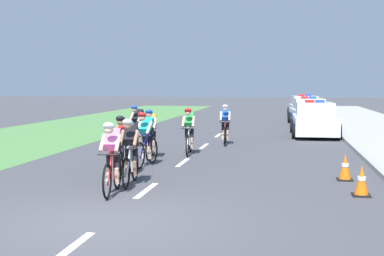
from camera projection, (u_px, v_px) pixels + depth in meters
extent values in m
plane|color=#424247|center=(105.00, 222.00, 8.52)|extent=(160.00, 160.00, 0.00)
cube|color=#9E9E99|center=(343.00, 137.00, 21.29)|extent=(0.16, 60.00, 0.13)
cube|color=#4C7F42|center=(46.00, 133.00, 23.67)|extent=(7.00, 60.00, 0.01)
cube|color=white|center=(70.00, 249.00, 7.12)|extent=(0.14, 1.60, 0.01)
cube|color=white|center=(146.00, 190.00, 11.04)|extent=(0.14, 1.60, 0.01)
cube|color=white|center=(183.00, 162.00, 14.96)|extent=(0.14, 1.60, 0.01)
cube|color=white|center=(204.00, 146.00, 18.88)|extent=(0.14, 1.60, 0.01)
cube|color=white|center=(218.00, 135.00, 22.80)|extent=(0.14, 1.60, 0.01)
torus|color=black|center=(107.00, 181.00, 10.19)|extent=(0.13, 0.72, 0.72)
cylinder|color=#99999E|center=(107.00, 181.00, 10.19)|extent=(0.07, 0.07, 0.06)
torus|color=black|center=(117.00, 172.00, 11.19)|extent=(0.13, 0.72, 0.72)
cylinder|color=#99999E|center=(117.00, 172.00, 11.19)|extent=(0.07, 0.07, 0.06)
cylinder|color=#B21919|center=(112.00, 151.00, 10.59)|extent=(0.10, 0.55, 0.04)
cylinder|color=#B21919|center=(110.00, 168.00, 10.45)|extent=(0.10, 0.48, 0.63)
cylinder|color=#B21919|center=(114.00, 164.00, 10.82)|extent=(0.04, 0.04, 0.65)
cylinder|color=black|center=(108.00, 155.00, 10.25)|extent=(0.42, 0.08, 0.03)
cube|color=black|center=(114.00, 148.00, 10.79)|extent=(0.13, 0.23, 0.05)
cube|color=pink|center=(112.00, 139.00, 10.65)|extent=(0.34, 0.58, 0.44)
cube|color=black|center=(114.00, 146.00, 10.78)|extent=(0.30, 0.23, 0.18)
cylinder|color=black|center=(117.00, 163.00, 10.75)|extent=(0.14, 0.23, 0.40)
cylinder|color=beige|center=(117.00, 176.00, 10.69)|extent=(0.11, 0.16, 0.36)
cylinder|color=black|center=(109.00, 163.00, 10.76)|extent=(0.13, 0.18, 0.40)
cylinder|color=beige|center=(108.00, 176.00, 10.70)|extent=(0.10, 0.13, 0.36)
cylinder|color=beige|center=(118.00, 143.00, 10.43)|extent=(0.12, 0.41, 0.35)
cylinder|color=beige|center=(102.00, 143.00, 10.45)|extent=(0.12, 0.41, 0.35)
sphere|color=beige|center=(109.00, 129.00, 10.33)|extent=(0.19, 0.19, 0.19)
ellipsoid|color=white|center=(109.00, 126.00, 10.31)|extent=(0.27, 0.34, 0.24)
torus|color=black|center=(126.00, 173.00, 11.13)|extent=(0.11, 0.72, 0.72)
cylinder|color=#99999E|center=(126.00, 173.00, 11.13)|extent=(0.07, 0.07, 0.06)
torus|color=black|center=(135.00, 166.00, 12.13)|extent=(0.11, 0.72, 0.72)
cylinder|color=#99999E|center=(135.00, 166.00, 12.13)|extent=(0.07, 0.07, 0.06)
cylinder|color=white|center=(130.00, 146.00, 11.53)|extent=(0.09, 0.55, 0.04)
cylinder|color=white|center=(129.00, 161.00, 11.39)|extent=(0.09, 0.48, 0.63)
cylinder|color=white|center=(132.00, 158.00, 11.76)|extent=(0.04, 0.04, 0.65)
cylinder|color=black|center=(127.00, 149.00, 11.19)|extent=(0.42, 0.07, 0.03)
cube|color=black|center=(132.00, 143.00, 11.73)|extent=(0.12, 0.23, 0.05)
cube|color=black|center=(131.00, 135.00, 11.59)|extent=(0.33, 0.58, 0.45)
cube|color=black|center=(132.00, 141.00, 11.72)|extent=(0.30, 0.23, 0.18)
cylinder|color=black|center=(135.00, 157.00, 11.69)|extent=(0.13, 0.23, 0.40)
cylinder|color=#9E7051|center=(135.00, 169.00, 11.63)|extent=(0.10, 0.16, 0.36)
cylinder|color=black|center=(128.00, 157.00, 11.70)|extent=(0.13, 0.18, 0.40)
cylinder|color=#9E7051|center=(127.00, 168.00, 11.65)|extent=(0.10, 0.13, 0.36)
cylinder|color=#9E7051|center=(136.00, 138.00, 11.37)|extent=(0.11, 0.41, 0.35)
cylinder|color=#9E7051|center=(122.00, 138.00, 11.39)|extent=(0.11, 0.41, 0.35)
sphere|color=#9E7051|center=(128.00, 125.00, 11.27)|extent=(0.19, 0.19, 0.19)
ellipsoid|color=white|center=(128.00, 123.00, 11.25)|extent=(0.26, 0.34, 0.24)
torus|color=black|center=(119.00, 164.00, 12.30)|extent=(0.07, 0.73, 0.72)
cylinder|color=#99999E|center=(119.00, 164.00, 12.30)|extent=(0.06, 0.06, 0.06)
torus|color=black|center=(129.00, 158.00, 13.28)|extent=(0.07, 0.73, 0.72)
cylinder|color=#99999E|center=(129.00, 158.00, 13.28)|extent=(0.06, 0.06, 0.06)
cylinder|color=black|center=(123.00, 140.00, 12.69)|extent=(0.06, 0.55, 0.04)
cylinder|color=black|center=(122.00, 154.00, 12.55)|extent=(0.06, 0.48, 0.63)
cylinder|color=black|center=(126.00, 151.00, 12.92)|extent=(0.04, 0.04, 0.65)
cylinder|color=black|center=(120.00, 143.00, 12.35)|extent=(0.42, 0.04, 0.03)
cube|color=black|center=(126.00, 138.00, 12.89)|extent=(0.11, 0.22, 0.05)
cube|color=red|center=(124.00, 130.00, 12.75)|extent=(0.30, 0.56, 0.46)
cube|color=black|center=(125.00, 136.00, 12.87)|extent=(0.29, 0.21, 0.18)
cylinder|color=black|center=(129.00, 150.00, 12.84)|extent=(0.12, 0.23, 0.40)
cylinder|color=#9E7051|center=(128.00, 161.00, 12.78)|extent=(0.10, 0.16, 0.36)
cylinder|color=black|center=(122.00, 150.00, 12.87)|extent=(0.12, 0.17, 0.40)
cylinder|color=#9E7051|center=(121.00, 161.00, 12.81)|extent=(0.09, 0.13, 0.36)
cylinder|color=#9E7051|center=(128.00, 133.00, 12.52)|extent=(0.09, 0.40, 0.35)
cylinder|color=#9E7051|center=(116.00, 133.00, 12.56)|extent=(0.09, 0.40, 0.35)
sphere|color=#9E7051|center=(121.00, 122.00, 12.43)|extent=(0.19, 0.19, 0.19)
ellipsoid|color=black|center=(121.00, 119.00, 12.41)|extent=(0.24, 0.32, 0.24)
torus|color=black|center=(140.00, 155.00, 13.84)|extent=(0.12, 0.72, 0.72)
cylinder|color=#99999E|center=(140.00, 155.00, 13.84)|extent=(0.07, 0.07, 0.06)
torus|color=black|center=(153.00, 151.00, 14.79)|extent=(0.12, 0.72, 0.72)
cylinder|color=#99999E|center=(153.00, 151.00, 14.79)|extent=(0.07, 0.07, 0.06)
cylinder|color=#1E1E99|center=(146.00, 134.00, 14.22)|extent=(0.10, 0.55, 0.04)
cylinder|color=#1E1E99|center=(143.00, 146.00, 14.08)|extent=(0.09, 0.48, 0.63)
cylinder|color=#1E1E99|center=(148.00, 144.00, 14.44)|extent=(0.04, 0.04, 0.65)
cylinder|color=black|center=(141.00, 136.00, 13.89)|extent=(0.42, 0.07, 0.03)
cube|color=black|center=(148.00, 132.00, 14.41)|extent=(0.12, 0.23, 0.05)
cube|color=#19B2B7|center=(147.00, 125.00, 14.27)|extent=(0.34, 0.57, 0.46)
cube|color=black|center=(148.00, 131.00, 14.40)|extent=(0.30, 0.23, 0.18)
cylinder|color=black|center=(151.00, 143.00, 14.35)|extent=(0.13, 0.23, 0.40)
cylinder|color=beige|center=(150.00, 153.00, 14.30)|extent=(0.11, 0.16, 0.36)
cylinder|color=black|center=(145.00, 143.00, 14.40)|extent=(0.13, 0.18, 0.40)
cylinder|color=beige|center=(144.00, 153.00, 14.35)|extent=(0.10, 0.13, 0.36)
cylinder|color=beige|center=(149.00, 128.00, 14.03)|extent=(0.12, 0.41, 0.35)
cylinder|color=beige|center=(138.00, 128.00, 14.12)|extent=(0.12, 0.41, 0.35)
sphere|color=beige|center=(142.00, 117.00, 13.97)|extent=(0.19, 0.19, 0.19)
ellipsoid|color=red|center=(142.00, 115.00, 13.95)|extent=(0.26, 0.34, 0.24)
torus|color=black|center=(148.00, 148.00, 15.32)|extent=(0.11, 0.72, 0.72)
cylinder|color=#99999E|center=(148.00, 148.00, 15.32)|extent=(0.07, 0.07, 0.06)
torus|color=black|center=(153.00, 145.00, 16.31)|extent=(0.11, 0.72, 0.72)
cylinder|color=#99999E|center=(153.00, 145.00, 16.31)|extent=(0.07, 0.07, 0.06)
cylinder|color=#1E1E99|center=(150.00, 129.00, 15.72)|extent=(0.09, 0.55, 0.04)
cylinder|color=#1E1E99|center=(149.00, 140.00, 15.58)|extent=(0.09, 0.48, 0.63)
cylinder|color=#1E1E99|center=(151.00, 138.00, 15.95)|extent=(0.04, 0.04, 0.65)
cylinder|color=black|center=(148.00, 131.00, 15.38)|extent=(0.42, 0.07, 0.03)
cube|color=black|center=(151.00, 127.00, 15.92)|extent=(0.12, 0.23, 0.05)
cube|color=orange|center=(151.00, 121.00, 15.78)|extent=(0.33, 0.58, 0.44)
cube|color=black|center=(151.00, 126.00, 15.90)|extent=(0.30, 0.23, 0.18)
cylinder|color=black|center=(154.00, 137.00, 15.88)|extent=(0.13, 0.23, 0.40)
cylinder|color=beige|center=(154.00, 146.00, 15.82)|extent=(0.10, 0.16, 0.36)
cylinder|color=black|center=(148.00, 137.00, 15.89)|extent=(0.13, 0.18, 0.40)
cylinder|color=beige|center=(148.00, 146.00, 15.83)|extent=(0.10, 0.13, 0.36)
cylinder|color=beige|center=(155.00, 124.00, 15.55)|extent=(0.11, 0.41, 0.35)
cylinder|color=beige|center=(144.00, 123.00, 15.58)|extent=(0.11, 0.41, 0.35)
sphere|color=beige|center=(149.00, 114.00, 15.46)|extent=(0.19, 0.19, 0.19)
ellipsoid|color=blue|center=(149.00, 112.00, 15.44)|extent=(0.26, 0.34, 0.24)
torus|color=black|center=(187.00, 145.00, 16.15)|extent=(0.10, 0.73, 0.72)
cylinder|color=#99999E|center=(187.00, 145.00, 16.15)|extent=(0.06, 0.06, 0.06)
torus|color=black|center=(191.00, 142.00, 17.14)|extent=(0.10, 0.73, 0.72)
cylinder|color=#99999E|center=(191.00, 142.00, 17.14)|extent=(0.06, 0.06, 0.06)
cylinder|color=white|center=(189.00, 127.00, 16.55)|extent=(0.08, 0.55, 0.04)
cylinder|color=white|center=(188.00, 138.00, 16.40)|extent=(0.08, 0.48, 0.63)
cylinder|color=white|center=(189.00, 136.00, 16.77)|extent=(0.04, 0.04, 0.65)
cylinder|color=black|center=(188.00, 129.00, 16.20)|extent=(0.42, 0.06, 0.03)
cube|color=black|center=(189.00, 125.00, 16.74)|extent=(0.12, 0.23, 0.05)
cube|color=green|center=(189.00, 119.00, 16.60)|extent=(0.32, 0.56, 0.46)
cube|color=black|center=(189.00, 124.00, 16.73)|extent=(0.29, 0.22, 0.18)
cylinder|color=black|center=(192.00, 135.00, 16.70)|extent=(0.13, 0.23, 0.40)
cylinder|color=beige|center=(192.00, 143.00, 16.64)|extent=(0.10, 0.16, 0.36)
cylinder|color=black|center=(187.00, 135.00, 16.72)|extent=(0.12, 0.18, 0.40)
cylinder|color=beige|center=(186.00, 143.00, 16.66)|extent=(0.10, 0.13, 0.36)
cylinder|color=beige|center=(193.00, 122.00, 16.38)|extent=(0.11, 0.41, 0.35)
cylinder|color=beige|center=(183.00, 121.00, 16.41)|extent=(0.11, 0.41, 0.35)
sphere|color=beige|center=(188.00, 113.00, 16.28)|extent=(0.19, 0.19, 0.19)
ellipsoid|color=red|center=(188.00, 111.00, 16.27)|extent=(0.25, 0.33, 0.24)
torus|color=black|center=(132.00, 138.00, 18.16)|extent=(0.13, 0.72, 0.72)
cylinder|color=#99999E|center=(132.00, 138.00, 18.16)|extent=(0.07, 0.07, 0.06)
torus|color=black|center=(143.00, 136.00, 19.11)|extent=(0.13, 0.72, 0.72)
cylinder|color=#99999E|center=(143.00, 136.00, 19.11)|extent=(0.07, 0.07, 0.06)
cylinder|color=#1E1E99|center=(137.00, 122.00, 18.54)|extent=(0.10, 0.55, 0.04)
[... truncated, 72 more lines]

